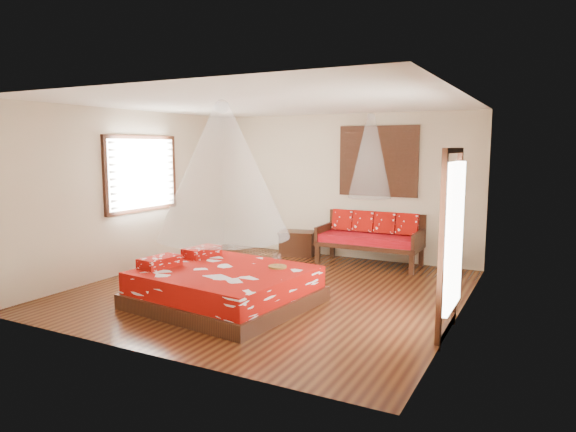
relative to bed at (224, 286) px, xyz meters
name	(u,v)px	position (x,y,z in m)	size (l,w,h in m)	color
room	(270,199)	(0.22, 0.94, 1.15)	(5.54, 5.54, 2.84)	black
bed	(224,286)	(0.00, 0.00, 0.00)	(2.42, 2.24, 0.65)	black
daybed	(371,236)	(1.01, 3.32, 0.27)	(1.88, 0.84, 0.97)	black
storage_chest	(297,243)	(-0.54, 3.39, -0.01)	(0.81, 0.67, 0.49)	black
shutter_panel	(378,161)	(1.01, 3.65, 1.65)	(1.52, 0.06, 1.32)	black
window_left	(142,174)	(-2.49, 1.14, 1.45)	(0.10, 1.74, 1.34)	black
glazed_door	(449,243)	(2.94, 0.34, 0.82)	(0.08, 1.02, 2.16)	black
wine_tray	(277,264)	(0.63, 0.41, 0.30)	(0.26, 0.26, 0.21)	brown
mosquito_net_main	(223,171)	(0.02, 0.00, 1.60)	(1.80, 1.80, 1.80)	white
mosquito_net_daybed	(370,156)	(1.01, 3.19, 1.75)	(0.78, 0.78, 1.50)	white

